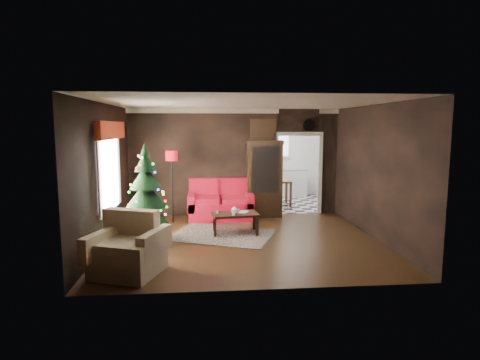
{
  "coord_description": "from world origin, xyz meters",
  "views": [
    {
      "loc": [
        -0.79,
        -8.0,
        2.35
      ],
      "look_at": [
        0.0,
        0.9,
        1.15
      ],
      "focal_mm": 30.03,
      "sensor_mm": 36.0,
      "label": 1
    }
  ],
  "objects": [
    {
      "name": "christmas_tree",
      "position": [
        -1.97,
        0.05,
        1.05
      ],
      "size": [
        1.23,
        1.23,
        1.82
      ],
      "primitive_type": null,
      "rotation": [
        0.0,
        0.0,
        -0.36
      ],
      "color": "black",
      "rests_on": "ground"
    },
    {
      "name": "book",
      "position": [
        -0.03,
        0.69,
        0.58
      ],
      "size": [
        0.18,
        0.09,
        0.25
      ],
      "primitive_type": "imported",
      "rotation": [
        0.0,
        0.0,
        -0.41
      ],
      "color": "#816151",
      "rests_on": "coffee_table"
    },
    {
      "name": "wall_left",
      "position": [
        -2.75,
        0.0,
        1.4
      ],
      "size": [
        0.0,
        5.5,
        5.5
      ],
      "primitive_type": "plane",
      "rotation": [
        1.57,
        0.0,
        1.57
      ],
      "color": "black",
      "rests_on": "ground"
    },
    {
      "name": "wall_clock",
      "position": [
        1.95,
        2.45,
        2.38
      ],
      "size": [
        0.32,
        0.32,
        0.06
      ],
      "primitive_type": "cylinder",
      "color": "silver",
      "rests_on": "wall_back"
    },
    {
      "name": "ceiling",
      "position": [
        0.0,
        0.0,
        2.8
      ],
      "size": [
        5.5,
        5.5,
        0.0
      ],
      "primitive_type": "plane",
      "rotation": [
        3.14,
        0.0,
        0.0
      ],
      "color": "white",
      "rests_on": "ground"
    },
    {
      "name": "kitchen_counter",
      "position": [
        1.7,
        5.2,
        0.45
      ],
      "size": [
        1.8,
        0.6,
        0.9
      ],
      "primitive_type": "cube",
      "color": "silver",
      "rests_on": "ground"
    },
    {
      "name": "wall_right",
      "position": [
        2.75,
        0.0,
        1.4
      ],
      "size": [
        0.0,
        5.5,
        5.5
      ],
      "primitive_type": "plane",
      "rotation": [
        1.57,
        0.0,
        -1.57
      ],
      "color": "black",
      "rests_on": "ground"
    },
    {
      "name": "armchair",
      "position": [
        -2.02,
        -1.68,
        0.46
      ],
      "size": [
        1.28,
        1.28,
        1.02
      ],
      "primitive_type": null,
      "rotation": [
        0.0,
        0.0,
        -0.35
      ],
      "color": "beige",
      "rests_on": "ground"
    },
    {
      "name": "teapot",
      "position": [
        -0.16,
        0.54,
        0.53
      ],
      "size": [
        0.19,
        0.19,
        0.15
      ],
      "primitive_type": null,
      "rotation": [
        0.0,
        0.0,
        -0.14
      ],
      "color": "silver",
      "rests_on": "coffee_table"
    },
    {
      "name": "doorway",
      "position": [
        1.7,
        2.5,
        1.05
      ],
      "size": [
        1.1,
        0.1,
        2.1
      ],
      "primitive_type": null,
      "color": "silver",
      "rests_on": "ground"
    },
    {
      "name": "floor_lamp",
      "position": [
        -1.58,
        1.76,
        0.83
      ],
      "size": [
        0.42,
        0.42,
        1.88
      ],
      "primitive_type": null,
      "rotation": [
        0.0,
        0.0,
        -0.43
      ],
      "color": "black",
      "rests_on": "ground"
    },
    {
      "name": "loveseat",
      "position": [
        -0.4,
        2.05,
        0.5
      ],
      "size": [
        1.7,
        0.9,
        1.0
      ],
      "primitive_type": null,
      "color": "maroon",
      "rests_on": "ground"
    },
    {
      "name": "kitchen_window",
      "position": [
        1.7,
        5.45,
        1.7
      ],
      "size": [
        0.7,
        0.06,
        0.7
      ],
      "primitive_type": "cube",
      "color": "white",
      "rests_on": "ground"
    },
    {
      "name": "curio_cabinet",
      "position": [
        0.75,
        2.27,
        0.95
      ],
      "size": [
        0.9,
        0.45,
        1.9
      ],
      "primitive_type": null,
      "color": "black",
      "rests_on": "ground"
    },
    {
      "name": "floor",
      "position": [
        0.0,
        0.0,
        0.0
      ],
      "size": [
        5.5,
        5.5,
        0.0
      ],
      "primitive_type": "plane",
      "color": "black",
      "rests_on": "ground"
    },
    {
      "name": "wall_front",
      "position": [
        0.0,
        -2.5,
        1.4
      ],
      "size": [
        5.5,
        0.0,
        5.5
      ],
      "primitive_type": "plane",
      "rotation": [
        -1.57,
        0.0,
        0.0
      ],
      "color": "black",
      "rests_on": "ground"
    },
    {
      "name": "wall_back",
      "position": [
        0.0,
        2.5,
        1.4
      ],
      "size": [
        5.5,
        0.0,
        5.5
      ],
      "primitive_type": "plane",
      "rotation": [
        1.57,
        0.0,
        0.0
      ],
      "color": "black",
      "rests_on": "ground"
    },
    {
      "name": "rug",
      "position": [
        -0.44,
        0.46,
        0.01
      ],
      "size": [
        2.54,
        2.22,
        0.01
      ],
      "primitive_type": "cube",
      "rotation": [
        0.0,
        0.0,
        -0.38
      ],
      "color": "#64545E",
      "rests_on": "ground"
    },
    {
      "name": "cup_b",
      "position": [
        -0.19,
        0.38,
        0.48
      ],
      "size": [
        0.09,
        0.09,
        0.06
      ],
      "primitive_type": "cylinder",
      "rotation": [
        0.0,
        0.0,
        0.44
      ],
      "color": "silver",
      "rests_on": "coffee_table"
    },
    {
      "name": "painting",
      "position": [
        0.75,
        2.46,
        2.25
      ],
      "size": [
        0.62,
        0.05,
        0.52
      ],
      "primitive_type": "cube",
      "color": "#C67C45",
      "rests_on": "wall_back"
    },
    {
      "name": "left_window",
      "position": [
        -2.71,
        0.2,
        1.45
      ],
      "size": [
        0.05,
        1.6,
        1.4
      ],
      "primitive_type": "cube",
      "color": "white",
      "rests_on": "wall_left"
    },
    {
      "name": "kitchen_floor",
      "position": [
        1.7,
        4.0,
        0.0
      ],
      "size": [
        3.0,
        3.0,
        0.0
      ],
      "primitive_type": "plane",
      "color": "beige",
      "rests_on": "ground"
    },
    {
      "name": "kitchen_table",
      "position": [
        1.4,
        3.7,
        0.38
      ],
      "size": [
        0.7,
        0.7,
        0.75
      ],
      "primitive_type": null,
      "color": "brown",
      "rests_on": "ground"
    },
    {
      "name": "valance",
      "position": [
        -2.63,
        0.2,
        2.27
      ],
      "size": [
        0.12,
        2.1,
        0.35
      ],
      "primitive_type": "cube",
      "color": "#A12F17",
      "rests_on": "wall_left"
    },
    {
      "name": "cup_a",
      "position": [
        -0.53,
        0.61,
        0.48
      ],
      "size": [
        0.07,
        0.07,
        0.06
      ],
      "primitive_type": "cylinder",
      "rotation": [
        0.0,
        0.0,
        -0.07
      ],
      "color": "silver",
      "rests_on": "coffee_table"
    },
    {
      "name": "coffee_table",
      "position": [
        -0.13,
        0.6,
        0.23
      ],
      "size": [
        1.06,
        0.72,
        0.44
      ],
      "primitive_type": null,
      "rotation": [
        0.0,
        0.0,
        0.13
      ],
      "color": "black",
      "rests_on": "rug"
    }
  ]
}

